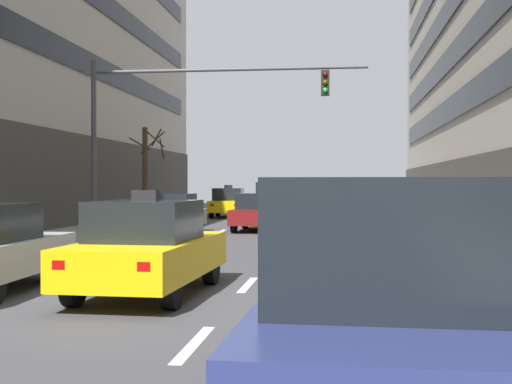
{
  "coord_description": "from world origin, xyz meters",
  "views": [
    {
      "loc": [
        3.39,
        -11.27,
        2.0
      ],
      "look_at": [
        -0.92,
        23.6,
        1.58
      ],
      "focal_mm": 47.65,
      "sensor_mm": 36.0,
      "label": 1
    }
  ],
  "objects_px": {
    "car_driving_5": "(257,212)",
    "traffic_signal_0": "(177,111)",
    "car_driving_1": "(173,214)",
    "street_tree_0": "(146,171)",
    "car_parked_0": "(383,314)",
    "taxi_driving_0": "(274,203)",
    "taxi_driving_4": "(148,248)",
    "taxi_driving_3": "(229,203)",
    "pedestrian_0": "(465,227)"
  },
  "relations": [
    {
      "from": "car_driving_1",
      "to": "taxi_driving_4",
      "type": "relative_size",
      "value": 0.94
    },
    {
      "from": "car_driving_5",
      "to": "car_parked_0",
      "type": "height_order",
      "value": "car_parked_0"
    },
    {
      "from": "car_driving_5",
      "to": "car_driving_1",
      "type": "bearing_deg",
      "value": -140.76
    },
    {
      "from": "car_driving_5",
      "to": "pedestrian_0",
      "type": "xyz_separation_m",
      "value": [
        6.38,
        -12.31,
        0.2
      ]
    },
    {
      "from": "car_driving_1",
      "to": "street_tree_0",
      "type": "bearing_deg",
      "value": 114.77
    },
    {
      "from": "taxi_driving_4",
      "to": "street_tree_0",
      "type": "distance_m",
      "value": 21.83
    },
    {
      "from": "car_driving_1",
      "to": "taxi_driving_0",
      "type": "bearing_deg",
      "value": 67.72
    },
    {
      "from": "taxi_driving_0",
      "to": "car_driving_5",
      "type": "bearing_deg",
      "value": -92.1
    },
    {
      "from": "taxi_driving_0",
      "to": "traffic_signal_0",
      "type": "bearing_deg",
      "value": -101.45
    },
    {
      "from": "car_driving_5",
      "to": "car_parked_0",
      "type": "bearing_deg",
      "value": -80.81
    },
    {
      "from": "pedestrian_0",
      "to": "taxi_driving_0",
      "type": "bearing_deg",
      "value": 109.21
    },
    {
      "from": "pedestrian_0",
      "to": "car_driving_5",
      "type": "bearing_deg",
      "value": 117.4
    },
    {
      "from": "car_driving_5",
      "to": "car_parked_0",
      "type": "distance_m",
      "value": 23.78
    },
    {
      "from": "car_driving_1",
      "to": "taxi_driving_3",
      "type": "xyz_separation_m",
      "value": [
        -0.09,
        13.94,
        0.07
      ]
    },
    {
      "from": "car_driving_1",
      "to": "street_tree_0",
      "type": "xyz_separation_m",
      "value": [
        -3.02,
        6.55,
        1.85
      ]
    },
    {
      "from": "pedestrian_0",
      "to": "taxi_driving_3",
      "type": "bearing_deg",
      "value": 111.8
    },
    {
      "from": "taxi_driving_4",
      "to": "pedestrian_0",
      "type": "relative_size",
      "value": 3.08
    },
    {
      "from": "taxi_driving_4",
      "to": "car_driving_1",
      "type": "bearing_deg",
      "value": 102.22
    },
    {
      "from": "taxi_driving_4",
      "to": "pedestrian_0",
      "type": "xyz_separation_m",
      "value": [
        6.32,
        4.5,
        0.15
      ]
    },
    {
      "from": "car_parked_0",
      "to": "car_driving_5",
      "type": "bearing_deg",
      "value": 99.19
    },
    {
      "from": "car_driving_1",
      "to": "car_driving_5",
      "type": "height_order",
      "value": "car_driving_1"
    },
    {
      "from": "car_driving_1",
      "to": "car_parked_0",
      "type": "relative_size",
      "value": 1.01
    },
    {
      "from": "car_driving_1",
      "to": "traffic_signal_0",
      "type": "height_order",
      "value": "traffic_signal_0"
    },
    {
      "from": "taxi_driving_3",
      "to": "traffic_signal_0",
      "type": "relative_size",
      "value": 0.49
    },
    {
      "from": "taxi_driving_3",
      "to": "pedestrian_0",
      "type": "bearing_deg",
      "value": -68.2
    },
    {
      "from": "car_driving_1",
      "to": "taxi_driving_3",
      "type": "distance_m",
      "value": 13.94
    },
    {
      "from": "car_parked_0",
      "to": "pedestrian_0",
      "type": "height_order",
      "value": "car_parked_0"
    },
    {
      "from": "car_driving_1",
      "to": "car_parked_0",
      "type": "bearing_deg",
      "value": -71.95
    },
    {
      "from": "car_driving_1",
      "to": "traffic_signal_0",
      "type": "bearing_deg",
      "value": -73.72
    },
    {
      "from": "taxi_driving_0",
      "to": "taxi_driving_4",
      "type": "bearing_deg",
      "value": -90.36
    },
    {
      "from": "taxi_driving_0",
      "to": "taxi_driving_4",
      "type": "distance_m",
      "value": 22.23
    },
    {
      "from": "car_parked_0",
      "to": "pedestrian_0",
      "type": "distance_m",
      "value": 11.46
    },
    {
      "from": "car_driving_5",
      "to": "taxi_driving_4",
      "type": "bearing_deg",
      "value": -89.79
    },
    {
      "from": "car_parked_0",
      "to": "traffic_signal_0",
      "type": "distance_m",
      "value": 18.95
    },
    {
      "from": "taxi_driving_4",
      "to": "pedestrian_0",
      "type": "bearing_deg",
      "value": 35.43
    },
    {
      "from": "taxi_driving_3",
      "to": "pedestrian_0",
      "type": "relative_size",
      "value": 3.16
    },
    {
      "from": "traffic_signal_0",
      "to": "street_tree_0",
      "type": "relative_size",
      "value": 2.05
    },
    {
      "from": "car_driving_1",
      "to": "car_driving_5",
      "type": "bearing_deg",
      "value": 39.24
    },
    {
      "from": "car_driving_1",
      "to": "traffic_signal_0",
      "type": "xyz_separation_m",
      "value": [
        0.97,
        -3.31,
        3.7
      ]
    },
    {
      "from": "taxi_driving_0",
      "to": "taxi_driving_4",
      "type": "xyz_separation_m",
      "value": [
        -0.14,
        -22.23,
        -0.2
      ]
    },
    {
      "from": "taxi_driving_4",
      "to": "traffic_signal_0",
      "type": "relative_size",
      "value": 0.48
    },
    {
      "from": "taxi_driving_3",
      "to": "car_parked_0",
      "type": "relative_size",
      "value": 1.11
    },
    {
      "from": "taxi_driving_4",
      "to": "car_parked_0",
      "type": "bearing_deg",
      "value": -60.73
    },
    {
      "from": "car_driving_5",
      "to": "traffic_signal_0",
      "type": "bearing_deg",
      "value": -109.69
    },
    {
      "from": "taxi_driving_4",
      "to": "pedestrian_0",
      "type": "height_order",
      "value": "taxi_driving_4"
    },
    {
      "from": "taxi_driving_0",
      "to": "car_parked_0",
      "type": "bearing_deg",
      "value": -82.9
    },
    {
      "from": "street_tree_0",
      "to": "pedestrian_0",
      "type": "relative_size",
      "value": 3.12
    },
    {
      "from": "taxi_driving_0",
      "to": "car_parked_0",
      "type": "distance_m",
      "value": 29.13
    },
    {
      "from": "taxi_driving_4",
      "to": "car_driving_5",
      "type": "bearing_deg",
      "value": 90.21
    },
    {
      "from": "street_tree_0",
      "to": "pedestrian_0",
      "type": "bearing_deg",
      "value": -52.77
    }
  ]
}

